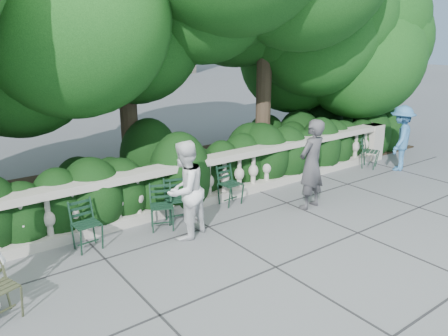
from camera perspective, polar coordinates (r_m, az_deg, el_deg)
ground at (r=7.83m, az=4.42°, el=-8.76°), size 90.00×90.00×0.00m
balustrade at (r=8.97m, az=-3.05°, el=-1.92°), size 12.00×0.44×1.00m
shrub_hedge at (r=10.10m, az=-6.79°, el=-2.73°), size 15.00×2.60×1.70m
tree_canopy at (r=10.03m, az=-4.62°, el=20.24°), size 15.04×6.52×6.78m
chair_a at (r=8.00m, az=-7.93°, el=-8.30°), size 0.60×0.62×0.84m
chair_b at (r=7.57m, az=-16.79°, el=-10.47°), size 0.47×0.50×0.84m
chair_c at (r=8.27m, az=-5.85°, el=-7.33°), size 0.56×0.58×0.84m
chair_d at (r=9.06m, az=1.45°, el=-4.98°), size 0.48×0.52×0.84m
chair_f at (r=12.21m, az=19.04°, el=-0.04°), size 0.61×0.62×0.84m
chair_weathered at (r=6.28m, az=-26.21°, el=-17.81°), size 0.57×0.59×0.84m
person_woman_grey at (r=8.88m, az=11.35°, el=0.46°), size 0.73×0.53×1.83m
person_casual_man at (r=7.48m, az=-5.14°, el=-2.90°), size 1.02×0.93×1.72m
person_older_blue at (r=12.11m, az=22.07°, el=3.64°), size 1.25×1.00×1.68m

